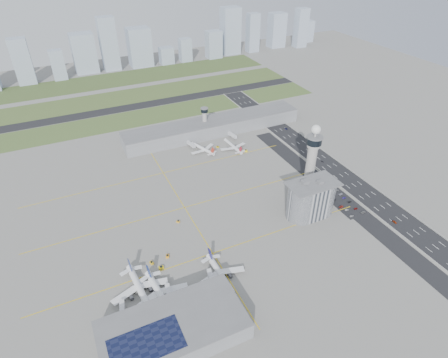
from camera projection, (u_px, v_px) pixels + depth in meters
name	position (u px, v px, depth m)	size (l,w,h in m)	color
ground	(242.00, 215.00, 313.38)	(1000.00, 1000.00, 0.00)	gray
grass_strip_0	(146.00, 117.00, 474.48)	(480.00, 50.00, 0.08)	#435628
grass_strip_1	(132.00, 96.00, 530.54)	(480.00, 60.00, 0.08)	#425428
grass_strip_2	(119.00, 79.00, 590.34)	(480.00, 70.00, 0.08)	#445628
runway	(138.00, 106.00, 502.12)	(480.00, 22.00, 0.10)	black
highway	(349.00, 182.00, 354.01)	(28.00, 500.00, 0.10)	black
barrier_left	(338.00, 185.00, 348.75)	(0.60, 500.00, 1.20)	#9E9E99
barrier_right	(361.00, 178.00, 358.64)	(0.60, 500.00, 1.20)	#9E9E99
landside_road	(335.00, 194.00, 337.70)	(18.00, 260.00, 0.08)	black
parking_lot	(342.00, 202.00, 328.02)	(20.00, 44.00, 0.10)	black
taxiway_line_h_0	(213.00, 253.00, 276.82)	(260.00, 0.60, 0.01)	yellow
taxiway_line_h_1	(185.00, 208.00, 321.67)	(260.00, 0.60, 0.01)	yellow
taxiway_line_h_2	(163.00, 173.00, 366.52)	(260.00, 0.60, 0.01)	yellow
taxiway_line_v	(185.00, 208.00, 321.67)	(0.60, 260.00, 0.01)	yellow
control_tower	(312.00, 156.00, 325.11)	(14.00, 14.00, 64.50)	#ADAAA5
secondary_tower	(205.00, 119.00, 425.54)	(8.60, 8.60, 31.90)	#ADAAA5
admin_building	(311.00, 199.00, 306.71)	(42.00, 24.00, 33.50)	#B2B2B7
terminal_pier	(214.00, 126.00, 433.71)	(210.00, 32.00, 15.80)	gray
near_terminal	(173.00, 330.00, 217.33)	(84.00, 42.00, 13.00)	gray
airplane_near_a	(140.00, 287.00, 242.78)	(45.65, 38.80, 12.78)	white
airplane_near_b	(161.00, 294.00, 238.83)	(45.11, 38.34, 12.63)	white
airplane_near_c	(221.00, 273.00, 253.28)	(41.80, 35.53, 11.70)	white
airplane_far_a	(202.00, 147.00, 399.76)	(36.05, 30.64, 10.09)	white
airplane_far_b	(233.00, 144.00, 404.02)	(35.78, 30.41, 10.02)	white
jet_bridge_near_0	(123.00, 321.00, 226.24)	(14.00, 3.00, 5.70)	silver
jet_bridge_near_1	(170.00, 303.00, 236.85)	(14.00, 3.00, 5.70)	silver
jet_bridge_near_2	(214.00, 287.00, 247.45)	(14.00, 3.00, 5.70)	silver
jet_bridge_far_0	(188.00, 143.00, 411.16)	(14.00, 3.00, 5.70)	silver
jet_bridge_far_1	(229.00, 134.00, 428.83)	(14.00, 3.00, 5.70)	silver
tug_0	(152.00, 263.00, 267.98)	(2.09, 3.04, 1.77)	yellow
tug_1	(161.00, 267.00, 264.02)	(2.40, 3.48, 2.02)	gold
tug_2	(167.00, 256.00, 273.36)	(2.15, 3.12, 1.81)	orange
tug_3	(178.00, 221.00, 305.35)	(1.89, 2.75, 1.60)	gold
tug_4	(218.00, 147.00, 408.25)	(1.98, 2.88, 1.68)	yellow
tug_5	(246.00, 151.00, 400.90)	(2.41, 3.50, 2.04)	yellow
car_lot_0	(352.00, 216.00, 311.48)	(1.48, 3.67, 1.25)	silver
car_lot_1	(347.00, 210.00, 318.21)	(1.26, 3.62, 1.19)	gray
car_lot_2	(341.00, 207.00, 321.65)	(2.11, 4.57, 1.27)	#B33529
car_lot_3	(334.00, 200.00, 329.94)	(1.84, 4.53, 1.31)	black
car_lot_4	(332.00, 197.00, 333.31)	(1.36, 3.38, 1.15)	navy
car_lot_5	(325.00, 192.00, 338.85)	(1.25, 3.59, 1.18)	white
car_lot_6	(363.00, 212.00, 315.35)	(2.10, 4.56, 1.27)	gray
car_lot_7	(356.00, 209.00, 319.65)	(1.53, 3.77, 1.09)	maroon
car_lot_8	(350.00, 202.00, 327.30)	(1.38, 3.43, 1.17)	#262629
car_lot_9	(344.00, 198.00, 332.12)	(1.33, 3.80, 1.25)	navy
car_lot_10	(341.00, 194.00, 336.80)	(2.01, 4.35, 1.21)	#AFAEC0
car_lot_11	(336.00, 190.00, 341.65)	(1.84, 4.52, 1.31)	gray
car_hw_0	(395.00, 222.00, 305.08)	(1.55, 3.85, 1.31)	#982B0A
car_hw_1	(322.00, 162.00, 383.17)	(1.16, 3.31, 1.09)	black
car_hw_2	(286.00, 129.00, 444.84)	(1.80, 3.90, 1.08)	#0B0B49
car_hw_4	(252.00, 112.00, 484.08)	(1.56, 3.87, 1.32)	gray
skyline_bldg_5	(22.00, 62.00, 555.21)	(25.49, 20.39, 66.89)	#9EADC1
skyline_bldg_6	(58.00, 65.00, 576.76)	(20.04, 16.03, 45.20)	#9EADC1
skyline_bldg_7	(84.00, 53.00, 601.73)	(35.76, 28.61, 61.22)	#9EADC1
skyline_bldg_8	(109.00, 44.00, 605.66)	(26.33, 21.06, 83.39)	#9EADC1
skyline_bldg_9	(140.00, 47.00, 629.77)	(36.96, 29.57, 62.11)	#9EADC1
skyline_bldg_10	(166.00, 56.00, 648.18)	(23.01, 18.41, 27.75)	#9EADC1
skyline_bldg_11	(185.00, 50.00, 657.14)	(20.22, 16.18, 38.97)	#9EADC1
skyline_bldg_12	(214.00, 44.00, 672.43)	(26.14, 20.92, 46.89)	#9EADC1
skyline_bldg_13	(230.00, 31.00, 685.56)	(32.26, 25.81, 81.20)	#9EADC1
skyline_bldg_14	(253.00, 33.00, 699.28)	(21.59, 17.28, 68.75)	#9EADC1
skyline_bldg_15	(277.00, 30.00, 728.16)	(30.25, 24.20, 63.40)	#9EADC1
skyline_bldg_16	(301.00, 28.00, 726.31)	(23.04, 18.43, 71.56)	#9EADC1
skyline_bldg_17	(307.00, 31.00, 768.23)	(22.64, 18.11, 41.06)	#9EADC1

